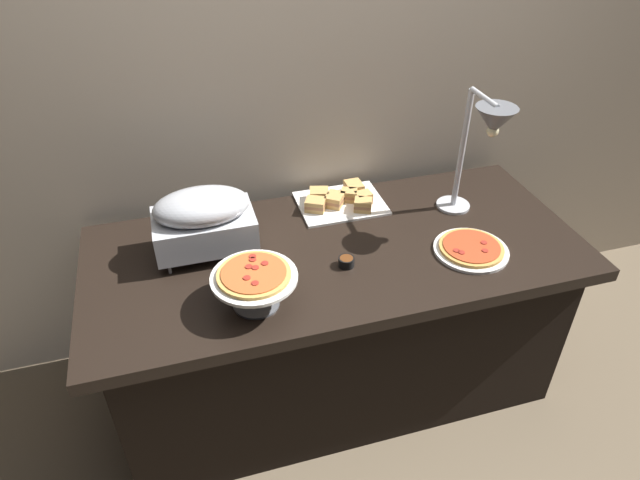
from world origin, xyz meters
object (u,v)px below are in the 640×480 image
at_px(heat_lamp, 487,132).
at_px(sandwich_platter, 341,200).
at_px(chafing_dish, 203,219).
at_px(sauce_cup_near, 347,261).
at_px(pizza_plate_center, 254,279).
at_px(pizza_plate_front, 471,249).

bearing_deg(heat_lamp, sandwich_platter, 147.24).
bearing_deg(chafing_dish, sauce_cup_near, -25.53).
relative_size(pizza_plate_center, sauce_cup_near, 4.81).
xyz_separation_m(pizza_plate_center, sandwich_platter, (0.47, 0.52, -0.09)).
xyz_separation_m(chafing_dish, pizza_plate_center, (0.12, -0.34, -0.04)).
relative_size(heat_lamp, pizza_plate_front, 1.86).
relative_size(pizza_plate_front, sauce_cup_near, 4.74).
relative_size(sandwich_platter, sauce_cup_near, 6.05).
distance_m(chafing_dish, pizza_plate_center, 0.36).
bearing_deg(pizza_plate_front, sandwich_platter, 129.20).
bearing_deg(chafing_dish, heat_lamp, -6.40).
height_order(pizza_plate_front, pizza_plate_center, pizza_plate_center).
xyz_separation_m(pizza_plate_front, pizza_plate_center, (-0.84, -0.06, 0.10)).
height_order(heat_lamp, pizza_plate_front, heat_lamp).
distance_m(chafing_dish, sandwich_platter, 0.63).
height_order(pizza_plate_front, sandwich_platter, sandwich_platter).
xyz_separation_m(pizza_plate_front, sauce_cup_near, (-0.48, 0.05, 0.01)).
xyz_separation_m(pizza_plate_front, sandwich_platter, (-0.37, 0.46, 0.01)).
xyz_separation_m(pizza_plate_center, sauce_cup_near, (0.36, 0.11, -0.09)).
bearing_deg(heat_lamp, pizza_plate_center, -166.31).
bearing_deg(pizza_plate_front, sauce_cup_near, 173.88).
distance_m(pizza_plate_front, pizza_plate_center, 0.85).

